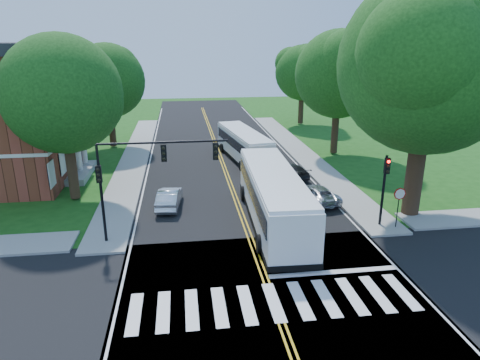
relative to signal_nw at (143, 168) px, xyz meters
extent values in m
plane|color=#184B12|center=(5.86, -6.43, -4.38)|extent=(140.00, 140.00, 0.00)
cube|color=black|center=(5.86, 11.57, -4.37)|extent=(14.00, 96.00, 0.01)
cube|color=black|center=(5.86, -6.43, -4.37)|extent=(60.00, 12.00, 0.01)
cube|color=gold|center=(5.86, 15.57, -4.36)|extent=(0.36, 70.00, 0.01)
cube|color=silver|center=(-0.94, 15.57, -4.36)|extent=(0.12, 70.00, 0.01)
cube|color=silver|center=(12.66, 15.57, -4.36)|extent=(0.12, 70.00, 0.01)
cube|color=silver|center=(5.86, -6.93, -4.36)|extent=(12.60, 3.00, 0.01)
cube|color=silver|center=(9.36, -4.83, -4.36)|extent=(6.60, 0.40, 0.01)
cube|color=gray|center=(-2.44, 18.57, -4.30)|extent=(2.60, 40.00, 0.15)
cube|color=gray|center=(14.16, 18.57, -4.30)|extent=(2.60, 40.00, 0.15)
cylinder|color=black|center=(16.86, 1.57, -1.23)|extent=(1.10, 1.10, 6.00)
sphere|color=#276B1F|center=(16.86, 1.57, 5.28)|extent=(10.80, 10.80, 10.80)
cylinder|color=black|center=(-5.64, 7.57, -1.83)|extent=(0.70, 0.70, 4.80)
sphere|color=#276B1F|center=(-5.64, 7.57, 3.17)|extent=(8.00, 8.00, 8.00)
cylinder|color=black|center=(-5.14, 23.57, -2.03)|extent=(0.70, 0.70, 4.40)
sphere|color=#276B1F|center=(-5.14, 23.57, 2.64)|extent=(7.60, 7.60, 7.60)
cylinder|color=black|center=(17.36, 17.57, -1.73)|extent=(0.70, 0.70, 5.00)
sphere|color=#276B1F|center=(17.36, 17.57, 3.50)|extent=(8.40, 8.40, 8.40)
cylinder|color=black|center=(18.36, 33.57, -2.03)|extent=(0.70, 0.70, 4.40)
sphere|color=#276B1F|center=(18.36, 33.57, 2.51)|extent=(7.20, 7.20, 7.20)
cube|color=silver|center=(-6.54, 13.57, 0.02)|extent=(1.40, 6.00, 0.45)
cube|color=gray|center=(-6.54, 13.57, -4.13)|extent=(1.80, 6.00, 0.50)
cylinder|color=silver|center=(-6.54, 11.37, -2.28)|extent=(0.50, 0.50, 4.20)
cylinder|color=silver|center=(-6.54, 13.57, -2.28)|extent=(0.50, 0.50, 4.20)
cylinder|color=silver|center=(-6.54, 15.77, -2.28)|extent=(0.50, 0.50, 4.20)
cylinder|color=black|center=(-2.34, 0.07, -1.93)|extent=(0.16, 0.16, 4.60)
cube|color=black|center=(-2.34, -0.08, -0.23)|extent=(0.30, 0.22, 0.95)
sphere|color=black|center=(-2.34, -0.22, 0.07)|extent=(0.18, 0.18, 0.18)
cylinder|color=black|center=(1.16, 0.07, 1.37)|extent=(7.00, 0.12, 0.12)
cube|color=black|center=(1.16, -0.08, 0.82)|extent=(0.30, 0.22, 0.95)
cube|color=black|center=(3.96, -0.08, 0.82)|extent=(0.30, 0.22, 0.95)
cylinder|color=black|center=(14.06, 0.07, -2.03)|extent=(0.16, 0.16, 4.40)
cube|color=black|center=(14.06, -0.08, -0.43)|extent=(0.30, 0.22, 0.95)
sphere|color=#FF0A05|center=(14.06, -0.22, -0.13)|extent=(0.18, 0.18, 0.18)
cylinder|color=black|center=(14.86, -0.43, -3.13)|extent=(0.06, 0.06, 2.20)
cylinder|color=#A50A07|center=(14.86, -0.46, -2.08)|extent=(0.76, 0.04, 0.76)
cube|color=white|center=(7.62, 1.53, -2.70)|extent=(3.19, 12.76, 2.95)
cube|color=black|center=(7.62, 1.53, -2.17)|extent=(3.23, 11.88, 1.02)
cube|color=black|center=(7.85, 7.91, -2.33)|extent=(2.63, 0.19, 1.72)
cube|color=orange|center=(7.85, 7.91, -1.36)|extent=(1.83, 0.17, 0.34)
cube|color=black|center=(7.62, 1.53, -4.01)|extent=(3.25, 12.86, 0.32)
cube|color=white|center=(7.62, 1.53, -1.17)|extent=(3.12, 12.38, 0.24)
cylinder|color=black|center=(9.16, 5.67, -3.85)|extent=(0.38, 1.04, 1.03)
cylinder|color=black|center=(6.37, 5.77, -3.85)|extent=(0.38, 1.04, 1.03)
cylinder|color=black|center=(8.87, -2.38, -3.85)|extent=(0.38, 1.04, 1.03)
cylinder|color=black|center=(6.08, -2.28, -3.85)|extent=(0.38, 1.04, 1.03)
cube|color=white|center=(7.96, 16.39, -2.94)|extent=(3.96, 11.11, 2.54)
cube|color=black|center=(7.96, 16.39, -2.48)|extent=(3.92, 10.37, 0.88)
cube|color=black|center=(7.13, 21.82, -2.62)|extent=(2.25, 0.44, 1.48)
cube|color=orange|center=(7.13, 21.82, -1.79)|extent=(1.56, 0.33, 0.30)
cube|color=black|center=(7.96, 16.39, -4.06)|extent=(4.03, 11.22, 0.28)
cube|color=white|center=(7.96, 16.39, -1.62)|extent=(3.87, 10.78, 0.20)
cylinder|color=black|center=(8.60, 20.13, -3.92)|extent=(0.42, 0.92, 0.89)
cylinder|color=black|center=(6.23, 19.77, -3.92)|extent=(0.42, 0.92, 0.89)
cylinder|color=black|center=(9.64, 13.29, -3.92)|extent=(0.42, 0.92, 0.89)
cylinder|color=black|center=(7.27, 12.93, -3.92)|extent=(0.42, 0.92, 0.89)
imported|color=silver|center=(1.12, 5.14, -3.70)|extent=(1.84, 4.16, 1.33)
imported|color=#B6B8BD|center=(11.45, 4.71, -3.77)|extent=(2.83, 4.59, 1.19)
imported|color=black|center=(11.01, 10.42, -3.78)|extent=(2.91, 4.36, 1.17)
camera|label=1|loc=(2.14, -22.77, 6.61)|focal=32.00mm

